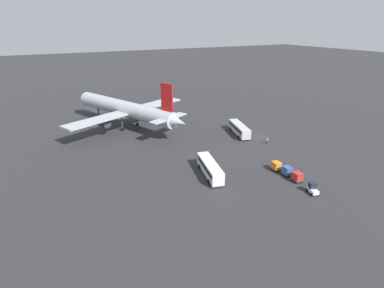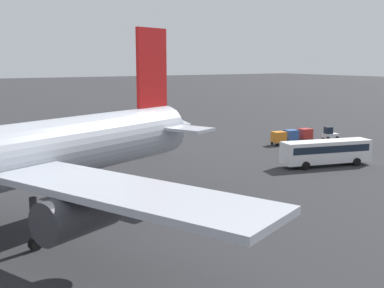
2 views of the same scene
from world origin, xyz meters
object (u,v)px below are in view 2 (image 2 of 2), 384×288
worker_person (173,139)px  cargo_cart_orange (279,137)px  cargo_cart_red (305,134)px  shuttle_bus_far (326,151)px  cargo_cart_blue (291,135)px  shuttle_bus_near (123,140)px  baggage_tug (330,134)px

worker_person → cargo_cart_orange: (-13.35, 9.11, 0.32)m
worker_person → cargo_cart_red: 21.13m
cargo_cart_orange → worker_person: bearing=-34.3°
shuttle_bus_far → cargo_cart_red: 17.99m
worker_person → shuttle_bus_far: bearing=110.0°
worker_person → cargo_cart_blue: 18.45m
shuttle_bus_near → baggage_tug: bearing=-176.0°
baggage_tug → worker_person: size_ratio=1.54×
cargo_cart_red → cargo_cart_blue: (2.92, -0.13, 0.00)m
baggage_tug → cargo_cart_red: bearing=7.9°
worker_person → baggage_tug: bearing=158.1°
cargo_cart_red → cargo_cart_blue: 2.92m
cargo_cart_red → cargo_cart_orange: (5.84, 0.29, 0.00)m
shuttle_bus_near → shuttle_bus_far: shuttle_bus_far is taller
shuttle_bus_near → cargo_cart_blue: shuttle_bus_near is taller
worker_person → cargo_cart_orange: size_ratio=0.80×
cargo_cart_blue → cargo_cart_red: bearing=177.5°
cargo_cart_orange → baggage_tug: bearing=177.4°
shuttle_bus_far → cargo_cart_orange: size_ratio=5.42×
shuttle_bus_near → shuttle_bus_far: (-17.84, 20.80, 0.03)m
shuttle_bus_near → cargo_cart_orange: size_ratio=5.47×
shuttle_bus_near → cargo_cart_orange: (-22.75, 6.68, -0.64)m
baggage_tug → cargo_cart_orange: (10.54, -0.49, 0.25)m
shuttle_bus_near → worker_person: shuttle_bus_near is taller
baggage_tug → worker_person: 25.75m
shuttle_bus_far → cargo_cart_red: shuttle_bus_far is taller
baggage_tug → cargo_cart_blue: (7.62, -0.90, 0.25)m
cargo_cart_red → cargo_cart_orange: 5.85m
shuttle_bus_near → worker_person: 9.75m
cargo_cart_blue → baggage_tug: bearing=173.2°
worker_person → cargo_cart_orange: bearing=145.7°
cargo_cart_blue → shuttle_bus_far: bearing=61.7°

